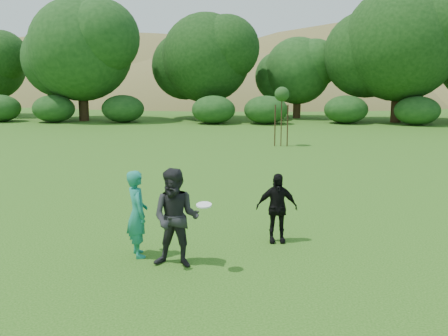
# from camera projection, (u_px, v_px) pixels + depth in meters

# --- Properties ---
(ground) EXTENTS (120.00, 120.00, 0.00)m
(ground) POSITION_uv_depth(u_px,v_px,m) (209.00, 251.00, 9.82)
(ground) COLOR #19470C
(ground) RESTS_ON ground
(player_teal) EXTENTS (0.64, 0.72, 1.66)m
(player_teal) POSITION_uv_depth(u_px,v_px,m) (137.00, 214.00, 9.41)
(player_teal) COLOR #1B7C68
(player_teal) RESTS_ON ground
(player_grey) EXTENTS (0.92, 0.74, 1.80)m
(player_grey) POSITION_uv_depth(u_px,v_px,m) (176.00, 218.00, 8.88)
(player_grey) COLOR black
(player_grey) RESTS_ON ground
(player_black) EXTENTS (0.89, 0.46, 1.45)m
(player_black) POSITION_uv_depth(u_px,v_px,m) (277.00, 208.00, 10.23)
(player_black) COLOR black
(player_black) RESTS_ON ground
(frisbee) EXTENTS (0.27, 0.27, 0.06)m
(frisbee) POSITION_uv_depth(u_px,v_px,m) (204.00, 205.00, 8.54)
(frisbee) COLOR white
(frisbee) RESTS_ON ground
(sapling) EXTENTS (0.70, 0.70, 2.85)m
(sapling) POSITION_uv_depth(u_px,v_px,m) (282.00, 96.00, 23.74)
(sapling) COLOR #3C2517
(sapling) RESTS_ON ground
(hillside) EXTENTS (150.00, 72.00, 52.00)m
(hillside) POSITION_uv_depth(u_px,v_px,m) (262.00, 173.00, 79.02)
(hillside) COLOR olive
(hillside) RESTS_ON ground
(tree_row) EXTENTS (53.92, 10.38, 9.62)m
(tree_row) POSITION_uv_depth(u_px,v_px,m) (303.00, 54.00, 36.65)
(tree_row) COLOR #3A2616
(tree_row) RESTS_ON ground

